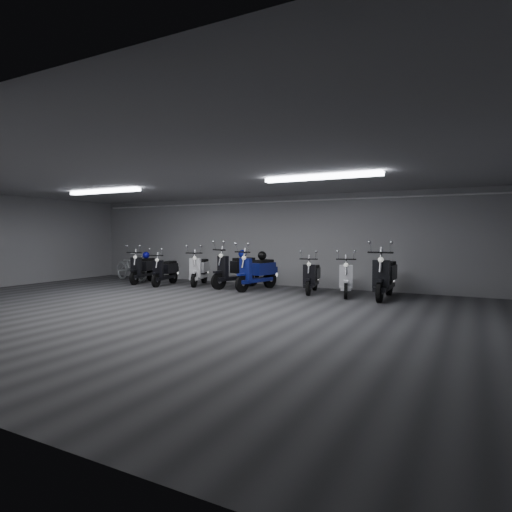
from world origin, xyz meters
The scene contains 18 objects.
floor centered at (0.00, 0.00, -0.01)m, with size 14.00×10.00×0.01m, color #343436.
ceiling centered at (0.00, 0.00, 2.80)m, with size 14.00×10.00×0.01m, color gray.
back_wall centered at (0.00, 5.00, 1.40)m, with size 14.00×0.01×2.80m, color gray.
fluor_strip_left centered at (-3.00, 1.00, 2.74)m, with size 2.40×0.18×0.08m, color white.
fluor_strip_right centered at (3.00, 1.00, 2.74)m, with size 2.40×0.18×0.08m, color white.
conduit centered at (0.00, 4.92, 2.62)m, with size 0.05×0.05×13.60m, color white.
scooter_0 centered at (-3.98, 3.48, 0.64)m, with size 0.57×1.71×1.28m, color black, non-canonical shape.
scooter_1 centered at (-2.91, 3.31, 0.60)m, with size 0.54×1.61×1.20m, color black, non-canonical shape.
scooter_2 centered at (-1.97, 3.83, 0.65)m, with size 0.58×1.73×1.29m, color white, non-canonical shape.
scooter_3 centered at (-0.63, 3.82, 0.72)m, with size 0.64×1.93×1.43m, color black, non-canonical shape.
scooter_4 centered at (0.17, 3.64, 0.69)m, with size 0.62×1.86×1.39m, color navy, non-canonical shape.
scooter_5 centered at (1.78, 3.82, 0.60)m, with size 0.53×1.60×1.19m, color black, non-canonical shape.
scooter_6 centered at (2.76, 3.72, 0.61)m, with size 0.55×1.65×1.23m, color silver, non-canonical shape.
scooter_8 centered at (3.76, 3.67, 0.73)m, with size 0.66×1.97×1.47m, color black, non-canonical shape.
bicycle centered at (-4.82, 3.83, 0.60)m, with size 0.66×1.86×1.21m, color silver.
helmet_0 centered at (-4.04, 3.71, 0.91)m, with size 0.23×0.23×0.23m, color #0F0D99.
helmet_1 centered at (-0.53, 4.07, 1.01)m, with size 0.25×0.25×0.25m, color #0D1790.
helmet_2 centered at (0.22, 3.89, 0.99)m, with size 0.26×0.26×0.26m, color black.
Camera 1 is at (5.75, -7.04, 1.61)m, focal length 29.53 mm.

